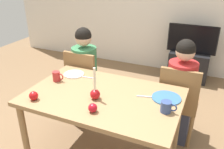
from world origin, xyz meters
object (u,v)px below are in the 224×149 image
(dining_table, at_px, (103,103))
(person_left_child, at_px, (85,75))
(apple_by_left_plate, at_px, (34,96))
(mug_left, at_px, (57,76))
(tv_stand, at_px, (188,66))
(tv, at_px, (192,39))
(candle_centerpiece, at_px, (95,92))
(plate_right, at_px, (166,98))
(chair_left, at_px, (84,80))
(chair_right, at_px, (179,100))
(mug_right, at_px, (166,107))
(person_right_child, at_px, (180,94))
(plate_left, at_px, (74,74))
(apple_near_candle, at_px, (93,108))

(dining_table, relative_size, person_left_child, 1.19)
(apple_by_left_plate, bearing_deg, mug_left, 95.48)
(tv_stand, relative_size, tv, 0.81)
(candle_centerpiece, bearing_deg, plate_right, 24.24)
(chair_left, height_order, plate_right, chair_left)
(chair_right, xyz_separation_m, plate_right, (-0.06, -0.44, 0.24))
(mug_left, bearing_deg, mug_right, -5.49)
(person_left_child, xyz_separation_m, person_right_child, (1.16, 0.00, 0.00))
(person_right_child, xyz_separation_m, apple_by_left_plate, (-1.12, -0.96, 0.22))
(plate_left, distance_m, apple_by_left_plate, 0.59)
(plate_left, xyz_separation_m, mug_right, (1.06, -0.30, 0.04))
(chair_right, height_order, apple_by_left_plate, chair_right)
(person_left_child, relative_size, mug_left, 9.54)
(mug_left, distance_m, apple_near_candle, 0.69)
(chair_right, height_order, plate_left, chair_right)
(chair_left, height_order, plate_left, chair_left)
(plate_right, xyz_separation_m, mug_right, (0.04, -0.21, 0.04))
(tv, bearing_deg, candle_centerpiece, -102.69)
(person_left_child, distance_m, plate_left, 0.43)
(tv, distance_m, apple_by_left_plate, 2.82)
(tv_stand, xyz_separation_m, tv, (0.00, 0.00, 0.47))
(mug_left, distance_m, apple_by_left_plate, 0.39)
(person_right_child, relative_size, plate_left, 5.43)
(plate_right, distance_m, mug_left, 1.10)
(plate_left, height_order, apple_by_left_plate, apple_by_left_plate)
(mug_left, bearing_deg, plate_left, 68.39)
(chair_right, xyz_separation_m, tv, (-0.10, 1.69, 0.20))
(dining_table, bearing_deg, apple_near_candle, -81.05)
(candle_centerpiece, relative_size, mug_left, 2.43)
(tv, relative_size, mug_left, 6.43)
(person_left_child, bearing_deg, mug_left, -89.22)
(dining_table, relative_size, candle_centerpiece, 4.69)
(plate_right, bearing_deg, apple_by_left_plate, -155.03)
(person_right_child, xyz_separation_m, apple_near_candle, (-0.56, -0.92, 0.22))
(plate_right, xyz_separation_m, mug_left, (-1.10, -0.10, 0.04))
(tv_stand, xyz_separation_m, plate_left, (-0.98, -2.04, 0.52))
(dining_table, xyz_separation_m, person_left_child, (-0.56, 0.64, -0.10))
(person_right_child, bearing_deg, person_left_child, 180.00)
(chair_right, height_order, candle_centerpiece, candle_centerpiece)
(tv, bearing_deg, mug_left, -115.38)
(person_left_child, height_order, candle_centerpiece, person_left_child)
(dining_table, relative_size, mug_right, 10.55)
(dining_table, distance_m, plate_left, 0.55)
(plate_left, relative_size, apple_by_left_plate, 2.72)
(tv, distance_m, plate_left, 2.26)
(tv_stand, bearing_deg, person_left_child, -122.71)
(chair_left, xyz_separation_m, tv, (1.07, 1.69, 0.20))
(tv, bearing_deg, chair_left, -122.20)
(candle_centerpiece, bearing_deg, apple_near_candle, -67.71)
(chair_right, xyz_separation_m, apple_by_left_plate, (-1.12, -0.93, 0.28))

